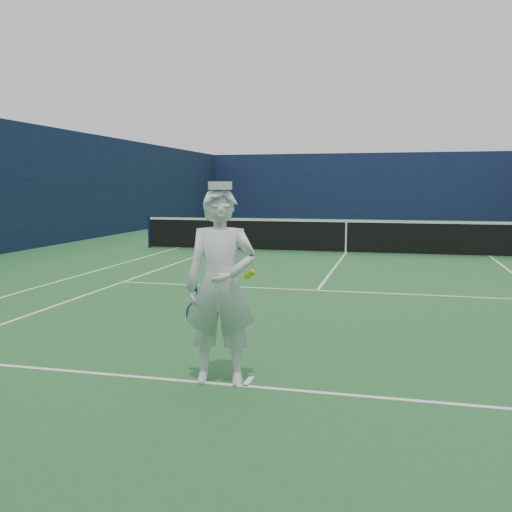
{
  "coord_description": "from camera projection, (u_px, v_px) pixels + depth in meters",
  "views": [
    {
      "loc": [
        1.43,
        -17.25,
        2.01
      ],
      "look_at": [
        -0.27,
        -10.3,
        1.13
      ],
      "focal_mm": 40.0,
      "sensor_mm": 36.0,
      "label": 1
    }
  ],
  "objects": [
    {
      "name": "tennis_player",
      "position": [
        221.0,
        286.0,
        5.78
      ],
      "size": [
        0.86,
        0.58,
        2.06
      ],
      "rotation": [
        0.0,
        0.0,
        0.15
      ],
      "color": "white",
      "rests_on": "ground"
    },
    {
      "name": "ground",
      "position": [
        346.0,
        253.0,
        17.21
      ],
      "size": [
        80.0,
        80.0,
        0.0
      ],
      "primitive_type": "plane",
      "color": "#25612D",
      "rests_on": "ground"
    },
    {
      "name": "windscreen_fence",
      "position": [
        347.0,
        187.0,
        16.97
      ],
      "size": [
        20.12,
        36.12,
        4.0
      ],
      "color": "#0F1839",
      "rests_on": "ground"
    },
    {
      "name": "tennis_net",
      "position": [
        346.0,
        235.0,
        17.15
      ],
      "size": [
        12.88,
        0.09,
        1.07
      ],
      "color": "#141E4C",
      "rests_on": "ground"
    },
    {
      "name": "court_markings",
      "position": [
        346.0,
        253.0,
        17.21
      ],
      "size": [
        11.03,
        23.83,
        0.01
      ],
      "color": "white",
      "rests_on": "ground"
    }
  ]
}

